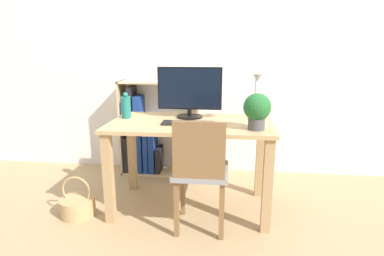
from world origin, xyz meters
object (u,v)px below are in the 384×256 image
monitor (190,91)px  vase (126,107)px  potted_plant (257,109)px  chair (200,170)px  keyboard (188,123)px  bookshelf (147,136)px  desk_lamp (256,92)px  basket (78,205)px

monitor → vase: (-0.54, -0.08, -0.13)m
vase → potted_plant: potted_plant is taller
vase → chair: vase is taller
keyboard → bookshelf: (-0.56, 0.84, -0.35)m
desk_lamp → chair: (-0.41, -0.45, -0.51)m
monitor → bookshelf: 0.98m
potted_plant → chair: (-0.40, -0.16, -0.42)m
monitor → potted_plant: size_ratio=2.04×
potted_plant → basket: (-1.42, -0.05, -0.83)m
keyboard → bookshelf: bookshelf is taller
vase → potted_plant: (1.08, -0.28, 0.05)m
vase → keyboard: bearing=-17.3°
desk_lamp → chair: desk_lamp is taller
desk_lamp → basket: bearing=-166.7°
basket → chair: bearing=-6.3°
desk_lamp → potted_plant: size_ratio=1.44×
monitor → chair: 0.74m
potted_plant → bookshelf: 1.52m
chair → vase: bearing=138.7°
potted_plant → bookshelf: size_ratio=0.27×
chair → basket: size_ratio=2.59×
vase → basket: vase is taller
vase → chair: size_ratio=0.25×
keyboard → desk_lamp: 0.61m
keyboard → vase: size_ratio=1.85×
monitor → vase: bearing=-171.3°
desk_lamp → potted_plant: (-0.01, -0.29, -0.08)m
monitor → desk_lamp: (0.55, -0.07, 0.01)m
chair → bookshelf: 1.30m
vase → bookshelf: bookshelf is taller
keyboard → potted_plant: 0.55m
monitor → desk_lamp: monitor is taller
vase → basket: 0.91m
keyboard → bookshelf: bearing=123.6°
vase → potted_plant: size_ratio=0.82×
keyboard → desk_lamp: (0.54, 0.19, 0.23)m
desk_lamp → chair: bearing=-132.1°
potted_plant → basket: 1.65m
keyboard → vase: vase is taller
desk_lamp → bookshelf: (-1.09, 0.65, -0.58)m
potted_plant → chair: size_ratio=0.31×
vase → bookshelf: 0.80m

